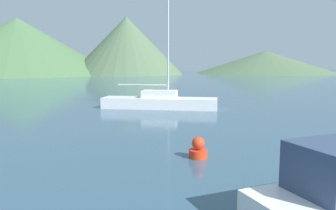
{
  "coord_description": "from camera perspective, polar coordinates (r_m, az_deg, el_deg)",
  "views": [
    {
      "loc": [
        -4.37,
        -0.87,
        3.23
      ],
      "look_at": [
        0.41,
        14.0,
        1.2
      ],
      "focal_mm": 35.0,
      "sensor_mm": 36.0,
      "label": 1
    }
  ],
  "objects": [
    {
      "name": "buoy_marker",
      "position": [
        11.29,
        5.27,
        -7.68
      ],
      "size": [
        0.63,
        0.63,
        0.73
      ],
      "color": "red",
      "rests_on": "ground_plane"
    },
    {
      "name": "hill_east",
      "position": [
        92.15,
        -7.22,
        10.21
      ],
      "size": [
        31.03,
        31.03,
        15.67
      ],
      "color": "#4C6647",
      "rests_on": "ground_plane"
    },
    {
      "name": "hill_far_east",
      "position": [
        104.56,
        16.53,
        7.17
      ],
      "size": [
        41.84,
        41.84,
        6.72
      ],
      "color": "#4C6647",
      "rests_on": "ground_plane"
    },
    {
      "name": "hill_central",
      "position": [
        99.57,
        -24.61,
        9.28
      ],
      "size": [
        52.98,
        52.98,
        15.29
      ],
      "color": "#476B42",
      "rests_on": "ground_plane"
    },
    {
      "name": "sailboat_inner",
      "position": [
        23.21,
        -1.46,
        0.7
      ],
      "size": [
        8.07,
        5.26,
        10.54
      ],
      "rotation": [
        0.0,
        0.0,
        -0.46
      ],
      "color": "white",
      "rests_on": "ground_plane"
    }
  ]
}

